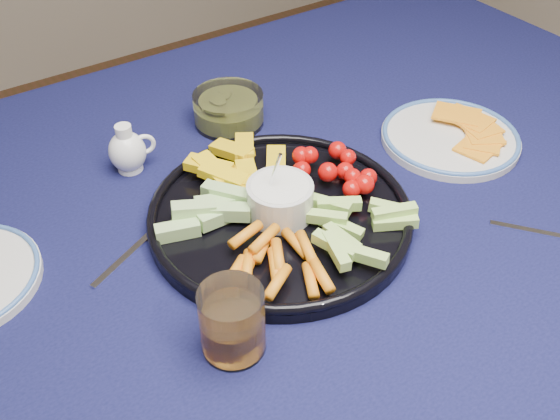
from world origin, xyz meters
TOP-DOWN VIEW (x-y plane):
  - dining_table at (0.00, 0.00)m, footprint 1.67×1.07m
  - crudite_platter at (-0.02, -0.04)m, footprint 0.38×0.38m
  - creamer_pitcher at (-0.14, 0.20)m, footprint 0.07×0.06m
  - pickle_bowl at (0.06, 0.22)m, footprint 0.12×0.12m
  - cheese_plate at (0.34, -0.04)m, footprint 0.23×0.23m
  - juice_tumbler at (-0.18, -0.19)m, footprint 0.08×0.08m
  - fork_left at (-0.20, 0.03)m, footprint 0.15×0.08m
  - fork_right at (0.29, -0.29)m, footprint 0.11×0.13m

SIDE VIEW (x-z plane):
  - dining_table at x=0.00m, z-range 0.29..1.03m
  - fork_right at x=0.29m, z-range 0.75..0.75m
  - fork_left at x=-0.20m, z-range 0.75..0.75m
  - cheese_plate at x=0.34m, z-range 0.74..0.77m
  - crudite_platter at x=-0.02m, z-range 0.71..0.83m
  - pickle_bowl at x=0.06m, z-range 0.74..0.80m
  - creamer_pitcher at x=-0.14m, z-range 0.74..0.82m
  - juice_tumbler at x=-0.18m, z-range 0.74..0.83m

